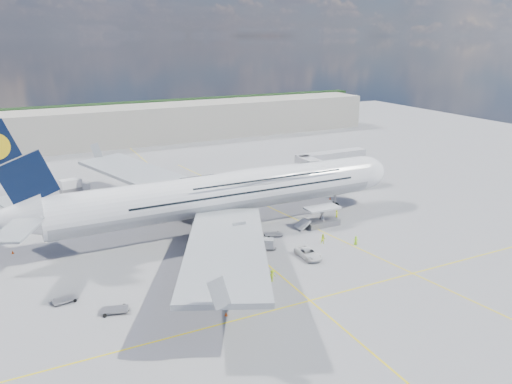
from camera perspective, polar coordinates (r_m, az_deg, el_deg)
name	(u,v)px	position (r m, az deg, el deg)	size (l,w,h in m)	color
ground	(247,247)	(85.08, -1.06, -6.31)	(300.00, 300.00, 0.00)	gray
taxi_line_main	(247,247)	(85.08, -1.06, -6.30)	(0.25, 220.00, 0.01)	yellow
taxi_line_cross	(310,300)	(69.42, 6.20, -12.22)	(120.00, 0.25, 0.01)	yellow
taxi_line_diag	(289,216)	(99.37, 3.78, -2.77)	(0.25, 100.00, 0.01)	yellow
airliner	(225,192)	(91.34, -3.62, -0.05)	(77.26, 79.15, 23.71)	white
jet_bridge	(326,162)	(114.34, 7.98, 3.39)	(18.80, 12.10, 8.50)	#B7B7BC
cargo_loader	(321,219)	(94.71, 7.43, -3.11)	(8.53, 3.20, 3.67)	silver
terminal	(123,126)	(171.12, -14.93, 7.33)	(180.00, 16.00, 12.00)	#B2AD9E
tree_line	(193,108)	(224.88, -7.22, 9.54)	(160.00, 6.00, 8.00)	#193814
dolly_row_a	(115,310)	(68.72, -15.86, -12.81)	(3.82, 2.72, 0.51)	gray
dolly_row_b	(203,262)	(79.24, -6.08, -8.00)	(3.17, 1.96, 0.44)	gray
dolly_row_c	(226,249)	(83.62, -3.47, -6.50)	(3.61, 2.58, 0.48)	gray
dolly_back	(65,300)	(73.19, -21.03, -11.41)	(3.41, 2.28, 0.46)	gray
dolly_nose_far	(267,244)	(83.79, 1.25, -5.94)	(3.38, 2.86, 1.89)	gray
dolly_nose_near	(273,234)	(89.43, 2.01, -4.84)	(3.60, 2.55, 0.48)	gray
baggage_tug	(249,270)	(75.54, -0.77, -8.93)	(2.70, 1.54, 1.60)	silver
catering_truck_inner	(152,198)	(106.21, -11.81, -0.66)	(6.92, 2.76, 4.12)	gray
catering_truck_outer	(74,188)	(118.98, -20.06, 0.48)	(6.56, 3.38, 3.74)	gray
service_van	(308,253)	(81.33, 6.00, -6.99)	(2.52, 5.46, 1.52)	white
crew_nose	(337,215)	(98.38, 9.21, -2.59)	(0.69, 0.45, 1.89)	yellow
crew_loader	(323,239)	(86.64, 7.69, -5.35)	(0.90, 0.70, 1.86)	#E3FF1A
crew_wing	(199,286)	(71.31, -6.56, -10.66)	(0.93, 0.39, 1.59)	#D3DF17
crew_van	(356,240)	(87.31, 11.34, -5.46)	(0.78, 0.51, 1.60)	#ABFF1A
crew_tug	(272,276)	(73.49, 1.88, -9.55)	(1.18, 0.68, 1.83)	#B1DD17
cone_nose	(330,198)	(110.34, 8.47, -0.71)	(0.44, 0.44, 0.56)	#E54F0C
cone_wing_left_inner	(159,215)	(101.13, -11.01, -2.54)	(0.44, 0.44, 0.55)	#E54F0C
cone_wing_left_outer	(101,199)	(113.50, -17.28, -0.79)	(0.49, 0.49, 0.63)	#E54F0C
cone_wing_right_inner	(250,279)	(73.94, -0.71, -9.94)	(0.40, 0.40, 0.51)	#E54F0C
cone_wing_right_outer	(226,314)	(65.70, -3.44, -13.75)	(0.41, 0.41, 0.52)	#E54F0C
cone_tail	(13,252)	(91.74, -26.05, -6.18)	(0.45, 0.45, 0.57)	#E54F0C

